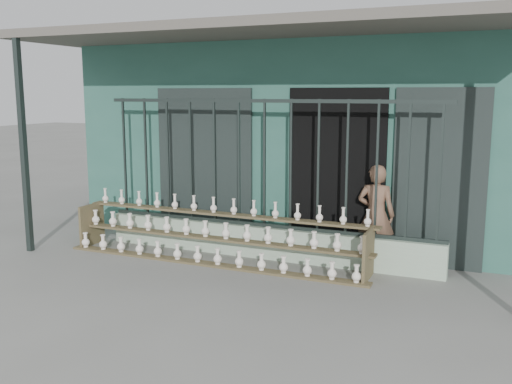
% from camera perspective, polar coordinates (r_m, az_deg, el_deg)
% --- Properties ---
extents(ground, '(60.00, 60.00, 0.00)m').
position_cam_1_polar(ground, '(7.10, -3.22, -9.26)').
color(ground, slate).
extents(workshop_building, '(7.40, 6.60, 3.21)m').
position_cam_1_polar(workshop_building, '(10.69, 6.89, 6.02)').
color(workshop_building, '#2C5E51').
rests_on(workshop_building, ground).
extents(parapet_wall, '(5.00, 0.20, 0.45)m').
position_cam_1_polar(parapet_wall, '(8.17, 0.83, -5.03)').
color(parapet_wall, '#ABC5A9').
rests_on(parapet_wall, ground).
extents(security_fence, '(5.00, 0.04, 1.80)m').
position_cam_1_polar(security_fence, '(7.96, 0.85, 2.82)').
color(security_fence, '#283330').
rests_on(security_fence, parapet_wall).
extents(shelf_rack, '(4.50, 0.68, 0.85)m').
position_cam_1_polar(shelf_rack, '(8.00, -4.11, -4.34)').
color(shelf_rack, brown).
rests_on(shelf_rack, ground).
extents(elderly_woman, '(0.51, 0.34, 1.39)m').
position_cam_1_polar(elderly_woman, '(7.92, 11.90, -2.24)').
color(elderly_woman, brown).
rests_on(elderly_woman, ground).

